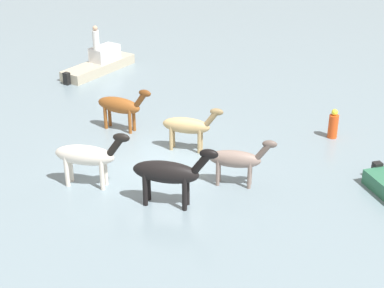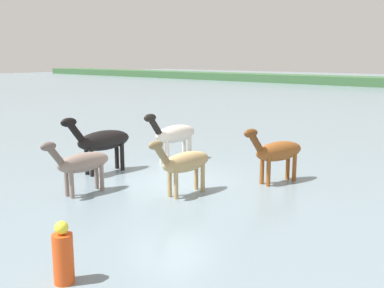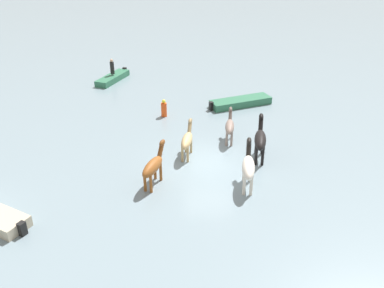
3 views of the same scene
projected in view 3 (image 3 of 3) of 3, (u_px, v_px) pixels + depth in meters
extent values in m
plane|color=gray|center=(209.00, 163.00, 20.77)|extent=(198.12, 198.12, 0.00)
ellipsoid|color=black|center=(260.00, 140.00, 20.61)|extent=(0.75, 2.06, 0.68)
cylinder|color=black|center=(256.00, 144.00, 21.42)|extent=(0.15, 0.15, 1.12)
cylinder|color=black|center=(263.00, 144.00, 21.38)|extent=(0.15, 0.15, 1.12)
cylinder|color=black|center=(256.00, 155.00, 20.36)|extent=(0.15, 0.15, 1.12)
cylinder|color=black|center=(263.00, 155.00, 20.31)|extent=(0.15, 0.15, 1.12)
cylinder|color=black|center=(261.00, 123.00, 21.35)|extent=(0.28, 0.63, 0.74)
ellipsoid|color=black|center=(261.00, 117.00, 21.39)|extent=(0.28, 0.57, 0.30)
ellipsoid|color=tan|center=(187.00, 141.00, 20.89)|extent=(0.68, 1.77, 0.58)
cylinder|color=tan|center=(186.00, 144.00, 21.58)|extent=(0.13, 0.13, 0.95)
cylinder|color=tan|center=(191.00, 145.00, 21.54)|extent=(0.13, 0.13, 0.95)
cylinder|color=tan|center=(182.00, 153.00, 20.67)|extent=(0.13, 0.13, 0.95)
cylinder|color=tan|center=(188.00, 154.00, 20.63)|extent=(0.13, 0.13, 0.95)
cylinder|color=olive|center=(190.00, 127.00, 21.51)|extent=(0.25, 0.54, 0.63)
ellipsoid|color=olive|center=(190.00, 121.00, 21.55)|extent=(0.25, 0.49, 0.25)
ellipsoid|color=brown|center=(152.00, 167.00, 18.44)|extent=(1.02, 1.90, 0.61)
cylinder|color=brown|center=(155.00, 170.00, 19.18)|extent=(0.13, 0.13, 1.01)
cylinder|color=brown|center=(161.00, 171.00, 19.09)|extent=(0.13, 0.13, 1.01)
cylinder|color=brown|center=(145.00, 182.00, 18.26)|extent=(0.13, 0.13, 1.01)
cylinder|color=brown|center=(151.00, 183.00, 18.17)|extent=(0.13, 0.13, 1.01)
cylinder|color=brown|center=(161.00, 150.00, 19.07)|extent=(0.36, 0.60, 0.67)
ellipsoid|color=brown|center=(162.00, 143.00, 19.10)|extent=(0.34, 0.54, 0.27)
ellipsoid|color=gray|center=(230.00, 127.00, 22.46)|extent=(0.56, 1.69, 0.56)
cylinder|color=gray|center=(227.00, 130.00, 23.13)|extent=(0.12, 0.12, 0.93)
cylinder|color=gray|center=(232.00, 131.00, 23.11)|extent=(0.12, 0.12, 0.93)
cylinder|color=gray|center=(227.00, 138.00, 22.24)|extent=(0.12, 0.12, 0.93)
cylinder|color=gray|center=(232.00, 138.00, 22.22)|extent=(0.12, 0.12, 0.93)
cylinder|color=#63544C|center=(230.00, 114.00, 23.08)|extent=(0.21, 0.52, 0.62)
ellipsoid|color=#63544C|center=(231.00, 109.00, 23.12)|extent=(0.21, 0.47, 0.25)
ellipsoid|color=silver|center=(248.00, 168.00, 18.25)|extent=(0.66, 1.97, 0.66)
cylinder|color=silver|center=(244.00, 171.00, 19.03)|extent=(0.14, 0.14, 1.08)
cylinder|color=silver|center=(251.00, 171.00, 19.00)|extent=(0.14, 0.14, 1.08)
cylinder|color=silver|center=(244.00, 184.00, 18.00)|extent=(0.14, 0.14, 1.08)
cylinder|color=silver|center=(251.00, 185.00, 17.97)|extent=(0.14, 0.14, 1.08)
cylinder|color=black|center=(249.00, 148.00, 18.96)|extent=(0.25, 0.61, 0.72)
ellipsoid|color=black|center=(249.00, 141.00, 19.01)|extent=(0.25, 0.54, 0.29)
cube|color=black|center=(22.00, 230.00, 15.70)|extent=(0.34, 0.35, 0.68)
cube|color=#2D6B4C|center=(113.00, 79.00, 32.28)|extent=(2.06, 3.79, 0.61)
cube|color=black|center=(125.00, 71.00, 33.83)|extent=(0.34, 0.31, 0.66)
cube|color=#2D6B4C|center=(241.00, 103.00, 27.66)|extent=(4.34, 2.94, 0.63)
cube|color=black|center=(211.00, 107.00, 26.88)|extent=(0.34, 0.36, 0.68)
cylinder|color=black|center=(112.00, 68.00, 31.97)|extent=(0.32, 0.32, 0.95)
sphere|color=tan|center=(112.00, 61.00, 31.69)|extent=(0.24, 0.24, 0.24)
cylinder|color=#E54C19|center=(164.00, 110.00, 25.88)|extent=(0.36, 0.36, 0.90)
sphere|color=yellow|center=(164.00, 101.00, 25.62)|extent=(0.24, 0.24, 0.24)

